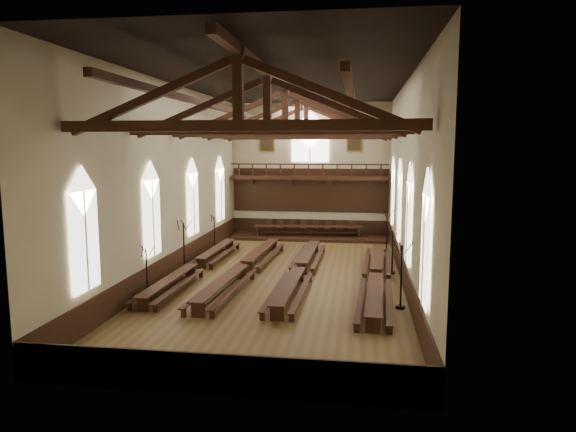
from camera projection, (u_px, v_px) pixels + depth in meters
name	position (u px, v px, depth m)	size (l,w,h in m)	color
ground	(285.00, 277.00, 26.74)	(26.00, 26.00, 0.00)	brown
room_walls	(285.00, 152.00, 25.87)	(26.00, 26.00, 26.00)	beige
wainscot_band	(285.00, 266.00, 26.66)	(12.00, 26.00, 1.20)	#331B0F
side_windows	(285.00, 206.00, 26.24)	(11.85, 19.80, 4.50)	white
end_window	(310.00, 140.00, 38.42)	(2.80, 0.12, 3.80)	silver
minstrels_gallery	(310.00, 184.00, 38.64)	(11.80, 1.24, 3.70)	#3B2113
portraits	(310.00, 142.00, 38.44)	(7.75, 0.09, 1.45)	brown
roof_trusses	(285.00, 117.00, 25.63)	(11.70, 25.70, 2.80)	#3B2113
refectory_row_a	(196.00, 264.00, 27.47)	(1.50, 13.67, 0.67)	#3B2113
refectory_row_b	(245.00, 266.00, 26.87)	(1.80, 14.19, 0.72)	#3B2113
refectory_row_c	(300.00, 268.00, 26.43)	(1.54, 13.96, 0.70)	#3B2113
refectory_row_d	(377.00, 275.00, 25.14)	(1.74, 14.12, 0.71)	#3B2113
dais	(308.00, 237.00, 37.91)	(11.40, 2.96, 0.20)	#331B0F
high_table	(308.00, 227.00, 37.81)	(8.04, 1.52, 0.75)	#3B2113
high_chairs	(309.00, 226.00, 38.59)	(6.78, 0.49, 1.06)	#3B2113
candelabrum_left_near	(147.00, 283.00, 22.85)	(0.72, 0.72, 2.42)	black
candelabrum_left_mid	(184.00, 256.00, 27.63)	(0.82, 0.87, 2.87)	black
candelabrum_left_far	(215.00, 240.00, 33.37)	(0.67, 0.73, 2.39)	black
candelabrum_right_near	(401.00, 288.00, 21.44)	(0.85, 0.86, 2.89)	black
candelabrum_right_mid	(392.00, 260.00, 27.30)	(0.70, 0.75, 2.47)	black
candelabrum_right_far	(387.00, 238.00, 33.17)	(0.75, 0.85, 2.77)	black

